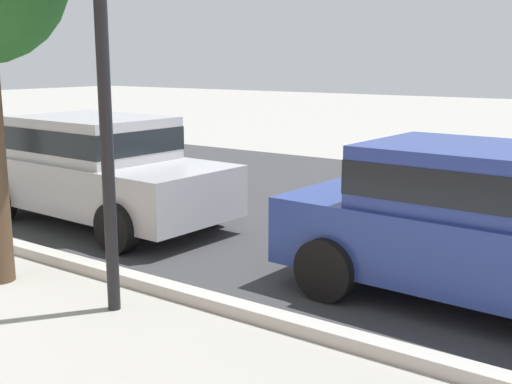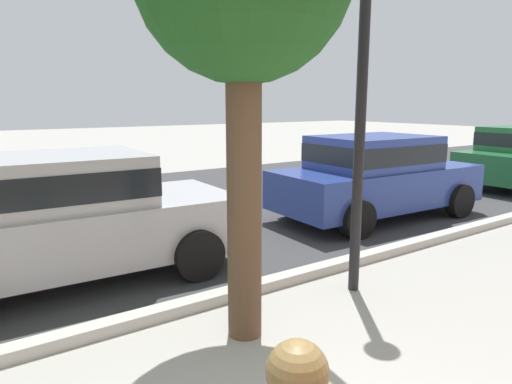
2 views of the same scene
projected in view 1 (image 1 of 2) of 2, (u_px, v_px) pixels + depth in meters
street_surface at (231, 190)px, 11.82m from camera, size 60.00×9.00×0.01m
curb_stone at (8, 245)px, 8.15m from camera, size 60.00×0.20×0.12m
parked_car_silver at (98, 166)px, 9.34m from camera, size 4.16×2.05×1.56m
parked_car_blue at (488, 221)px, 6.16m from camera, size 4.16×2.05×1.56m
lamp_post at (102, 38)px, 5.70m from camera, size 0.32×0.32×3.90m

